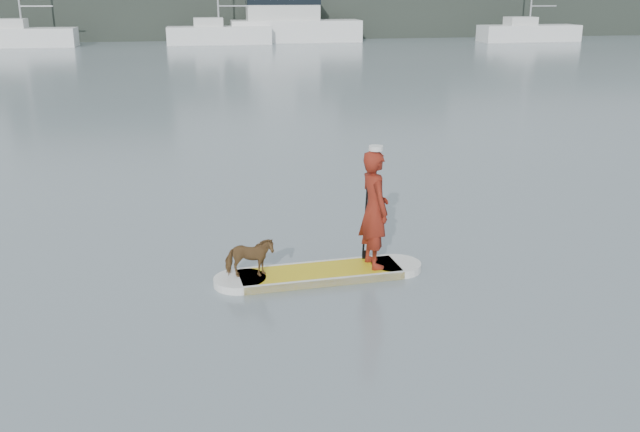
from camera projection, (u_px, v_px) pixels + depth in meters
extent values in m
plane|color=slate|center=(272.00, 216.00, 14.04)|extent=(140.00, 140.00, 0.00)
cube|color=gold|center=(320.00, 274.00, 11.06)|extent=(2.55, 0.97, 0.12)
cylinder|color=silver|center=(240.00, 281.00, 10.76)|extent=(0.80, 0.80, 0.12)
cylinder|color=silver|center=(396.00, 266.00, 11.35)|extent=(0.80, 0.80, 0.12)
cube|color=silver|center=(314.00, 265.00, 11.40)|extent=(2.50, 0.23, 0.12)
cube|color=silver|center=(326.00, 283.00, 10.71)|extent=(2.50, 0.23, 0.12)
imported|color=maroon|center=(374.00, 209.00, 10.96)|extent=(0.54, 0.73, 1.85)
cylinder|color=silver|center=(376.00, 148.00, 10.66)|extent=(0.22, 0.22, 0.07)
imported|color=#52391C|center=(249.00, 258.00, 10.69)|extent=(0.75, 0.38, 0.62)
cylinder|color=black|center=(366.00, 207.00, 11.24)|extent=(0.05, 0.30, 1.89)
cube|color=black|center=(365.00, 260.00, 11.51)|extent=(0.10, 0.03, 0.32)
cube|color=white|center=(23.00, 38.00, 54.22)|extent=(7.83, 2.75, 1.40)
cube|color=silver|center=(11.00, 23.00, 53.78)|extent=(2.21, 1.86, 0.70)
cylinder|color=#B7B7BC|center=(36.00, 6.00, 53.70)|extent=(2.39, 0.15, 0.10)
cube|color=white|center=(219.00, 35.00, 57.04)|extent=(8.28, 2.72, 1.37)
cube|color=silver|center=(208.00, 22.00, 56.60)|extent=(2.34, 1.83, 0.69)
cylinder|color=#B7B7BC|center=(233.00, 6.00, 56.53)|extent=(2.35, 0.15, 0.10)
cube|color=white|center=(529.00, 33.00, 59.87)|extent=(8.48, 2.72, 1.34)
cube|color=silver|center=(521.00, 21.00, 59.40)|extent=(2.40, 1.81, 0.67)
cylinder|color=#B7B7BC|center=(544.00, 6.00, 59.43)|extent=(2.30, 0.16, 0.10)
cube|color=white|center=(296.00, 31.00, 59.42)|extent=(10.78, 3.54, 1.75)
cube|color=silver|center=(283.00, 7.00, 58.67)|extent=(5.94, 2.77, 2.14)
cube|color=black|center=(283.00, 2.00, 58.55)|extent=(6.05, 2.84, 0.44)
cube|color=black|center=(202.00, 3.00, 62.78)|extent=(90.00, 6.00, 6.00)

